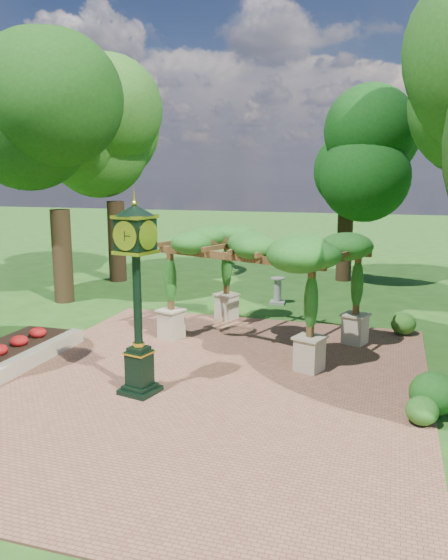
% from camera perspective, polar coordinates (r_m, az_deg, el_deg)
% --- Properties ---
extents(ground, '(120.00, 120.00, 0.00)m').
position_cam_1_polar(ground, '(12.03, -3.63, -12.54)').
color(ground, '#1E4714').
rests_on(ground, ground).
extents(brick_plaza, '(10.00, 12.00, 0.04)m').
position_cam_1_polar(brick_plaza, '(12.89, -2.02, -10.79)').
color(brick_plaza, brown).
rests_on(brick_plaza, ground).
extents(border_wall, '(0.35, 5.00, 0.40)m').
position_cam_1_polar(border_wall, '(14.53, -20.28, -8.17)').
color(border_wall, '#C6B793').
rests_on(border_wall, ground).
extents(pedestal_clock, '(1.00, 1.00, 4.23)m').
position_cam_1_polar(pedestal_clock, '(11.77, -9.11, -0.23)').
color(pedestal_clock, black).
rests_on(pedestal_clock, brick_plaza).
extents(pergola, '(6.09, 4.86, 3.33)m').
position_cam_1_polar(pergola, '(15.44, 4.07, 3.28)').
color(pergola, tan).
rests_on(pergola, brick_plaza).
extents(sundial, '(0.59, 0.59, 1.00)m').
position_cam_1_polar(sundial, '(20.64, 5.62, -1.28)').
color(sundial, gray).
rests_on(sundial, ground).
extents(shrub_front, '(0.63, 0.63, 0.56)m').
position_cam_1_polar(shrub_front, '(11.46, 19.99, -12.71)').
color(shrub_front, '#29621C').
rests_on(shrub_front, brick_plaza).
extents(shrub_mid, '(1.10, 1.10, 0.86)m').
position_cam_1_polar(shrub_mid, '(11.95, 21.05, -11.00)').
color(shrub_mid, '#1A4F16').
rests_on(shrub_mid, brick_plaza).
extents(shrub_back, '(0.94, 0.94, 0.67)m').
position_cam_1_polar(shrub_back, '(17.37, 18.24, -4.35)').
color(shrub_back, '#2B5B1A').
rests_on(shrub_back, brick_plaza).
extents(tree_west_near, '(4.59, 4.59, 9.08)m').
position_cam_1_polar(tree_west_near, '(21.38, -17.21, 14.33)').
color(tree_west_near, '#362615').
rests_on(tree_west_near, ground).
extents(tree_west_far, '(4.98, 4.98, 9.36)m').
position_cam_1_polar(tree_west_far, '(25.15, -11.53, 14.44)').
color(tree_west_far, black).
rests_on(tree_west_far, ground).
extents(tree_north, '(3.86, 3.86, 8.28)m').
position_cam_1_polar(tree_north, '(25.32, 12.86, 12.64)').
color(tree_north, '#352515').
rests_on(tree_north, ground).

